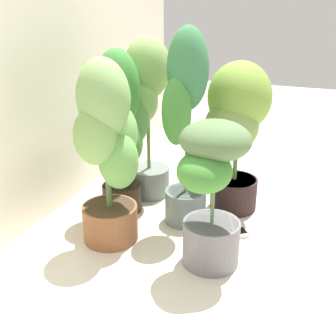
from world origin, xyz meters
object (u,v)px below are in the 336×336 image
Objects in this scene: potted_plant_front_right at (236,122)px; potted_plant_back_center at (119,123)px; potted_plant_front_left at (211,189)px; potted_plant_back_right at (146,105)px; hygrometer_box at (240,233)px; potted_plant_center at (185,119)px; potted_plant_back_left at (108,146)px.

potted_plant_back_center reaches higher than potted_plant_front_right.
potted_plant_front_right is 0.60m from potted_plant_front_left.
potted_plant_back_right reaches higher than hygrometer_box.
potted_plant_center reaches higher than potted_plant_back_left.
potted_plant_front_left is at bearing -139.91° from hygrometer_box.
potted_plant_back_center is 0.96× the size of potted_plant_back_right.
potted_plant_center is at bearing 140.98° from hygrometer_box.
potted_plant_front_left reaches higher than hygrometer_box.
potted_plant_back_left reaches higher than potted_plant_front_left.
potted_plant_center is (0.33, 0.24, 0.20)m from potted_plant_front_left.
potted_plant_front_left is 0.54m from potted_plant_back_left.
potted_plant_front_left is 0.72× the size of potted_plant_back_right.
potted_plant_center is 0.42m from potted_plant_back_left.
potted_plant_back_center is 8.29× the size of hygrometer_box.
potted_plant_back_right is (0.25, 0.33, -0.02)m from potted_plant_center.
potted_plant_back_left is 8.28× the size of hygrometer_box.
potted_plant_back_center is at bearing 17.55° from potted_plant_back_left.
potted_plant_front_right is at bearing -67.98° from potted_plant_back_center.
potted_plant_back_right is at bearing -12.57° from potted_plant_back_center.
hygrometer_box is at bearing -94.25° from potted_plant_center.
potted_plant_back_center reaches higher than potted_plant_front_left.
potted_plant_back_left is at bearing -175.53° from potted_plant_back_right.
hygrometer_box is at bearing -92.75° from potted_plant_back_center.
potted_plant_back_left is (0.04, 0.52, 0.12)m from potted_plant_front_left.
potted_plant_front_left is 0.66× the size of potted_plant_center.
potted_plant_front_left is at bearing -135.86° from potted_plant_back_right.
potted_plant_front_left is (-0.58, -0.03, -0.14)m from potted_plant_front_right.
potted_plant_front_left is 0.75× the size of potted_plant_back_left.
potted_plant_back_left is 0.82m from hygrometer_box.
potted_plant_back_right reaches higher than potted_plant_back_left.
potted_plant_back_left is at bearing 85.44° from potted_plant_front_left.
hygrometer_box is (-0.27, -0.11, -0.52)m from potted_plant_front_right.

